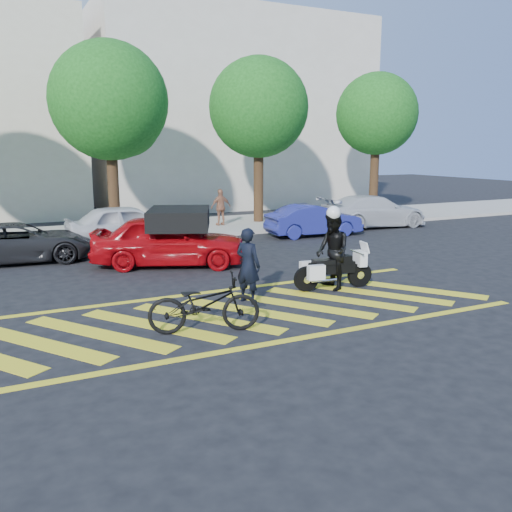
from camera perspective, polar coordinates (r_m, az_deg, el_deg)
name	(u,v)px	position (r m, az deg, el deg)	size (l,w,h in m)	color
ground	(233,314)	(11.62, -2.44, -6.16)	(90.00, 90.00, 0.00)	black
sidewalk	(116,232)	(22.86, -14.54, 2.42)	(60.00, 5.00, 0.15)	#9E998E
crosswalk	(231,314)	(11.60, -2.62, -6.16)	(12.33, 4.00, 0.01)	yellow
building_right	(230,113)	(33.98, -2.74, 14.78)	(16.00, 8.00, 11.00)	beige
tree_center	(112,105)	(22.74, -14.90, 15.07)	(4.60, 4.60, 7.56)	black
tree_right	(261,111)	(24.86, 0.48, 14.98)	(4.40, 4.40, 7.41)	black
tree_far_right	(378,117)	(28.34, 12.71, 14.06)	(4.00, 4.00, 7.10)	black
officer_bike	(248,265)	(12.32, -0.83, -0.97)	(0.63, 0.41, 1.72)	black
bicycle	(204,304)	(10.42, -5.48, -5.05)	(0.74, 2.14, 1.12)	black
police_motorcycle	(332,269)	(13.64, 8.04, -1.41)	(2.09, 0.74, 0.93)	black
officer_moto	(332,251)	(13.54, 8.06, 0.49)	(0.94, 0.73, 1.93)	black
red_convertible	(169,240)	(16.34, -9.13, 1.64)	(1.82, 4.53, 1.54)	#A3070D
parked_mid_left	(20,242)	(18.21, -23.57, 1.31)	(2.03, 4.40, 1.22)	black
parked_mid_right	(128,225)	(20.03, -13.30, 3.21)	(1.77, 4.41, 1.50)	silver
parked_right	(314,220)	(21.75, 6.10, 3.76)	(1.34, 3.83, 1.26)	navy
parked_far_right	(373,211)	(24.57, 12.24, 4.63)	(1.98, 4.88, 1.41)	#B9BCC2
pedestrian_right	(221,207)	(23.60, -3.72, 5.15)	(0.92, 0.38, 1.58)	#9F6448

